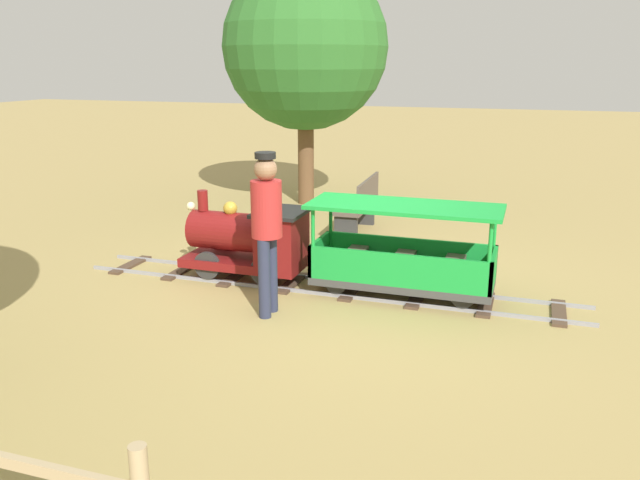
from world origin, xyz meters
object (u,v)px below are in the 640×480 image
conductor_person (267,221)px  park_bench (359,206)px  passenger_car (403,259)px  locomotive (250,239)px  oak_tree_far (305,47)px

conductor_person → park_bench: 3.37m
passenger_car → conductor_person: size_ratio=1.23×
locomotive → oak_tree_far: bearing=11.1°
passenger_car → oak_tree_far: oak_tree_far is taller
passenger_car → oak_tree_far: size_ratio=0.49×
park_bench → oak_tree_far: oak_tree_far is taller
locomotive → oak_tree_far: 4.78m
park_bench → oak_tree_far: bearing=39.5°
locomotive → passenger_car: bearing=-90.0°
park_bench → oak_tree_far: (1.75, 1.45, 2.26)m
conductor_person → oak_tree_far: size_ratio=0.40×
locomotive → conductor_person: bearing=-146.6°
locomotive → park_bench: size_ratio=1.10×
conductor_person → park_bench: size_ratio=1.23×
locomotive → oak_tree_far: (4.17, 0.82, 2.19)m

